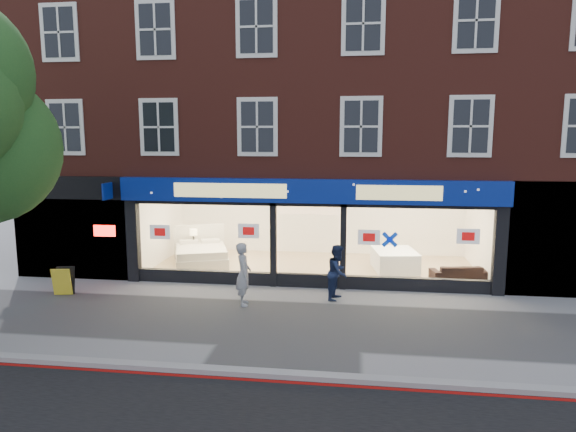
% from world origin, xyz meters
% --- Properties ---
extents(ground, '(120.00, 120.00, 0.00)m').
position_xyz_m(ground, '(0.00, 0.00, 0.00)').
color(ground, gray).
rests_on(ground, ground).
extents(kerb_line, '(60.00, 0.10, 0.01)m').
position_xyz_m(kerb_line, '(0.00, -3.10, 0.01)').
color(kerb_line, '#8C0A07').
rests_on(kerb_line, ground).
extents(kerb_stone, '(60.00, 0.25, 0.12)m').
position_xyz_m(kerb_stone, '(0.00, -2.90, 0.06)').
color(kerb_stone, gray).
rests_on(kerb_stone, ground).
extents(showroom_floor, '(11.00, 4.50, 0.10)m').
position_xyz_m(showroom_floor, '(0.00, 5.25, 0.05)').
color(showroom_floor, tan).
rests_on(showroom_floor, ground).
extents(building, '(19.00, 8.26, 10.30)m').
position_xyz_m(building, '(-0.02, 6.93, 6.67)').
color(building, maroon).
rests_on(building, ground).
extents(display_bed, '(2.42, 2.65, 1.23)m').
position_xyz_m(display_bed, '(-3.97, 5.10, 0.44)').
color(display_bed, beige).
rests_on(display_bed, showroom_floor).
extents(bedside_table, '(0.53, 0.53, 0.55)m').
position_xyz_m(bedside_table, '(-4.40, 5.64, 0.38)').
color(bedside_table, brown).
rests_on(bedside_table, showroom_floor).
extents(mattress_stack, '(1.57, 1.87, 0.66)m').
position_xyz_m(mattress_stack, '(2.72, 5.11, 0.43)').
color(mattress_stack, white).
rests_on(mattress_stack, showroom_floor).
extents(sofa, '(1.78, 0.94, 0.49)m').
position_xyz_m(sofa, '(4.60, 4.04, 0.35)').
color(sofa, black).
rests_on(sofa, showroom_floor).
extents(a_board, '(0.59, 0.44, 0.81)m').
position_xyz_m(a_board, '(-6.90, 1.36, 0.41)').
color(a_board, yellow).
rests_on(a_board, ground).
extents(pedestrian_grey, '(0.55, 0.70, 1.71)m').
position_xyz_m(pedestrian_grey, '(-1.57, 1.20, 0.86)').
color(pedestrian_grey, '#9EA0A5').
rests_on(pedestrian_grey, ground).
extents(pedestrian_blue, '(0.77, 0.88, 1.55)m').
position_xyz_m(pedestrian_blue, '(0.94, 2.01, 0.78)').
color(pedestrian_blue, '#182243').
rests_on(pedestrian_blue, ground).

